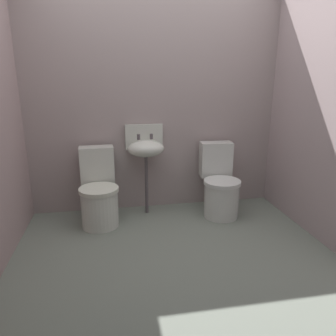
{
  "coord_description": "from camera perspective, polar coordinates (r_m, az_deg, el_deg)",
  "views": [
    {
      "loc": [
        -0.5,
        -2.48,
        1.51
      ],
      "look_at": [
        0.0,
        0.27,
        0.7
      ],
      "focal_mm": 34.07,
      "sensor_mm": 36.0,
      "label": 1
    }
  ],
  "objects": [
    {
      "name": "toilet_right",
      "position": [
        3.61,
        9.24,
        -3.25
      ],
      "size": [
        0.42,
        0.61,
        0.78
      ],
      "rotation": [
        0.0,
        0.0,
        3.08
      ],
      "color": "silver",
      "rests_on": "ground"
    },
    {
      "name": "wall_right",
      "position": [
        3.25,
        27.05,
        8.9
      ],
      "size": [
        0.1,
        2.35,
        2.39
      ],
      "primitive_type": "cube",
      "color": "#A69193",
      "rests_on": "ground"
    },
    {
      "name": "wall_back",
      "position": [
        3.65,
        -2.46,
        11.23
      ],
      "size": [
        3.2,
        0.1,
        2.39
      ],
      "primitive_type": "cube",
      "color": "#A39190",
      "rests_on": "ground"
    },
    {
      "name": "ground_plane",
      "position": [
        2.96,
        0.97,
        -15.35
      ],
      "size": [
        3.2,
        2.55,
        0.08
      ],
      "primitive_type": "cube",
      "color": "slate"
    },
    {
      "name": "toilet_left",
      "position": [
        3.42,
        -12.25,
        -4.54
      ],
      "size": [
        0.42,
        0.61,
        0.78
      ],
      "rotation": [
        0.0,
        0.0,
        3.19
      ],
      "color": "silver",
      "rests_on": "ground"
    },
    {
      "name": "sink",
      "position": [
        3.49,
        -4.05,
        3.65
      ],
      "size": [
        0.42,
        0.35,
        0.99
      ],
      "color": "#554C51",
      "rests_on": "ground"
    }
  ]
}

